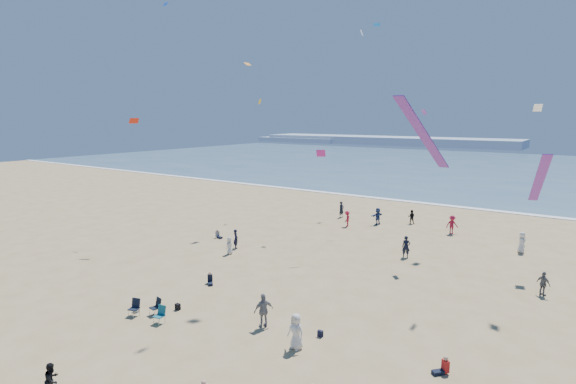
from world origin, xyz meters
The scene contains 12 objects.
ground centered at (0.00, 0.00, 0.00)m, with size 220.00×220.00×0.00m, color tan.
ocean centered at (0.00, 95.00, 0.03)m, with size 220.00×100.00×0.06m, color #476B84.
surf_line centered at (0.00, 45.00, 0.04)m, with size 220.00×1.20×0.08m, color white.
headland_far centered at (-60.00, 170.00, 1.60)m, with size 110.00×20.00×3.20m, color #7A8EA8.
headland_near centered at (-100.00, 165.00, 1.00)m, with size 40.00×14.00×2.00m, color #7A8EA8.
standing_flyers centered at (4.00, 16.91, 0.87)m, with size 24.36×43.14×1.92m.
seated_group centered at (2.04, 5.28, 0.42)m, with size 25.65×19.54×0.84m.
chair_cluster centered at (-3.05, 1.21, 0.50)m, with size 2.72×1.53×1.00m.
white_tote centered at (-4.39, 1.34, 0.20)m, with size 0.35×0.20×0.40m, color silver.
black_backpack centered at (-2.58, 2.92, 0.19)m, with size 0.30×0.22×0.38m, color black.
navy_bag centered at (6.21, 4.94, 0.17)m, with size 0.28×0.18×0.34m, color black.
kites_aloft centered at (9.06, 13.93, 15.12)m, with size 47.89×40.78×30.14m.
Camera 1 is at (17.47, -14.23, 11.47)m, focal length 28.00 mm.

